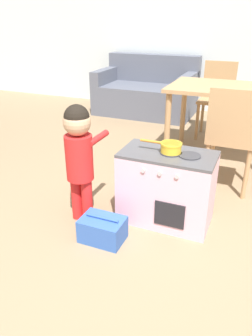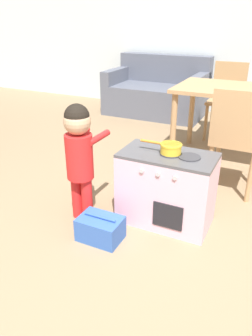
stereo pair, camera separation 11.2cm
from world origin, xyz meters
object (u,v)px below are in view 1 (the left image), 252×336
object	(u,v)px
child_figure	(79,149)
dining_chair_far	(216,97)
play_kitchen	(166,188)
couch	(147,92)
toy_pot	(171,147)
dining_chair_near	(231,137)
dining_table	(226,97)
toy_basket	(103,229)

from	to	relation	value
child_figure	dining_chair_far	size ratio (longest dim) A/B	0.97
play_kitchen	couch	xyz separation A→B (m)	(-1.10, 2.68, 0.04)
toy_pot	dining_chair_near	world-z (taller)	dining_chair_near
dining_table	dining_chair_near	world-z (taller)	dining_chair_near
toy_pot	couch	size ratio (longest dim) A/B	0.20
play_kitchen	dining_chair_near	distance (m)	0.74
toy_pot	child_figure	bearing A→B (deg)	-158.85
dining_table	dining_chair_far	world-z (taller)	dining_chair_far
play_kitchen	couch	bearing A→B (deg)	112.33
play_kitchen	dining_chair_far	size ratio (longest dim) A/B	0.73
toy_basket	couch	distance (m)	3.18
dining_table	toy_pot	bearing A→B (deg)	-97.31
toy_pot	dining_chair_far	world-z (taller)	dining_chair_far
toy_pot	couch	bearing A→B (deg)	112.54
toy_basket	dining_chair_far	size ratio (longest dim) A/B	0.32
play_kitchen	dining_table	distance (m)	1.38
play_kitchen	dining_chair_far	world-z (taller)	dining_chair_far
couch	play_kitchen	bearing A→B (deg)	-67.67
toy_basket	dining_chair_near	distance (m)	1.26
dining_chair_near	child_figure	bearing A→B (deg)	-136.34
dining_chair_far	couch	xyz separation A→B (m)	(-1.10, 0.68, -0.17)
play_kitchen	toy_pot	size ratio (longest dim) A/B	2.22
toy_pot	toy_basket	distance (m)	0.70
toy_pot	dining_chair_far	xyz separation A→B (m)	(-0.01, 2.00, -0.09)
toy_pot	dining_table	world-z (taller)	dining_table
play_kitchen	dining_chair_far	xyz separation A→B (m)	(0.00, 2.00, 0.21)
toy_pot	dining_chair_far	bearing A→B (deg)	90.25
toy_basket	toy_pot	bearing A→B (deg)	50.66
play_kitchen	toy_basket	xyz separation A→B (m)	(-0.31, -0.39, -0.18)
child_figure	dining_chair_near	bearing A→B (deg)	43.66
toy_basket	dining_table	size ratio (longest dim) A/B	0.26
couch	toy_basket	bearing A→B (deg)	-75.47
child_figure	dining_table	xyz separation A→B (m)	(0.73, 1.53, 0.09)
dining_table	couch	size ratio (longest dim) A/B	0.76
dining_chair_near	couch	distance (m)	2.51
toy_pot	child_figure	size ratio (longest dim) A/B	0.34
dining_chair_near	couch	world-z (taller)	dining_chair_near
toy_basket	couch	size ratio (longest dim) A/B	0.20
dining_chair_near	dining_chair_far	world-z (taller)	same
child_figure	couch	bearing A→B (deg)	100.77
play_kitchen	toy_basket	bearing A→B (deg)	-128.40
play_kitchen	dining_table	bearing A→B (deg)	82.23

